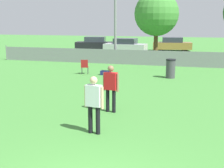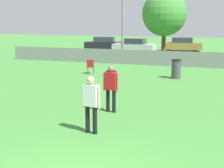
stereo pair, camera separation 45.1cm
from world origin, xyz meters
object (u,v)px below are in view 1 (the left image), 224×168
folding_chair_sideline (85,66)px  parked_car_tan (172,44)px  parked_car_dark (95,44)px  player_defender_red (111,85)px  trash_bin (171,69)px  parked_car_silver (125,46)px  player_receiver_white (94,101)px  tree_near_pole (157,14)px  gear_bag_sideline (106,73)px

folding_chair_sideline → parked_car_tan: size_ratio=0.21×
folding_chair_sideline → parked_car_dark: 15.72m
player_defender_red → trash_bin: size_ratio=1.55×
folding_chair_sideline → parked_car_silver: (-0.74, 13.36, 0.19)m
player_receiver_white → trash_bin: bearing=91.4°
tree_near_pole → parked_car_silver: (-4.07, 6.64, -3.03)m
tree_near_pole → parked_car_silver: 8.36m
parked_car_dark → parked_car_silver: size_ratio=1.05×
player_defender_red → gear_bag_sideline: 7.83m
folding_chair_sideline → parked_car_dark: (-4.57, 15.03, 0.20)m
tree_near_pole → gear_bag_sideline: (-2.01, -6.68, -3.60)m
folding_chair_sideline → parked_car_silver: size_ratio=0.21×
player_defender_red → parked_car_tan: (-0.18, 24.02, -0.27)m
folding_chair_sideline → trash_bin: 5.19m
player_defender_red → gear_bag_sideline: bearing=117.6°
trash_bin → player_receiver_white: bearing=-97.0°
folding_chair_sideline → trash_bin: size_ratio=0.82×
player_defender_red → tree_near_pole: bearing=100.9°
parked_car_dark → tree_near_pole: bearing=-57.3°
folding_chair_sideline → parked_car_silver: bearing=-101.8°
trash_bin → parked_car_dark: 17.84m
tree_near_pole → player_defender_red: bearing=-87.9°
gear_bag_sideline → parked_car_silver: size_ratio=0.14×
player_receiver_white → parked_car_tan: size_ratio=0.39×
tree_near_pole → parked_car_dark: (-7.91, 8.32, -3.02)m
parked_car_dark → player_receiver_white: bearing=-81.6°
player_receiver_white → parked_car_silver: bearing=110.1°
tree_near_pole → parked_car_tan: (0.32, 9.97, -3.01)m
folding_chair_sideline → parked_car_tan: (3.66, 16.68, 0.21)m
player_receiver_white → trash_bin: player_receiver_white is taller
folding_chair_sideline → trash_bin: trash_bin is taller
trash_bin → parked_car_silver: bearing=114.1°
player_receiver_white → folding_chair_sideline: 10.37m
parked_car_tan → player_receiver_white: bearing=-97.5°
parked_car_dark → parked_car_tan: bearing=0.5°
folding_chair_sideline → gear_bag_sideline: bearing=166.5°
parked_car_silver → parked_car_tan: bearing=39.0°
tree_near_pole → player_receiver_white: 16.52m
player_receiver_white → parked_car_silver: 23.41m
tree_near_pole → folding_chair_sideline: (-3.33, -6.72, -3.22)m
tree_near_pole → parked_car_tan: bearing=88.1°
trash_bin → gear_bag_sideline: 3.88m
tree_near_pole → player_receiver_white: (0.66, -16.28, -2.75)m
player_receiver_white → parked_car_silver: player_receiver_white is taller
gear_bag_sideline → parked_car_dark: (-5.90, 15.00, 0.58)m
player_receiver_white → parked_car_tan: bearing=99.2°
tree_near_pole → player_defender_red: 14.33m
player_defender_red → folding_chair_sideline: player_defender_red is taller
player_receiver_white → trash_bin: (1.19, 9.67, -0.43)m
trash_bin → tree_near_pole: bearing=105.6°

